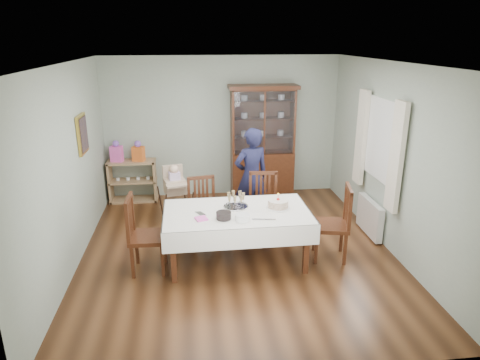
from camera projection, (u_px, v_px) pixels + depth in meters
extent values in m
plane|color=#593319|center=(237.00, 250.00, 6.36)|extent=(5.00, 5.00, 0.00)
plane|color=#9EAA99|center=(222.00, 127.00, 8.28)|extent=(4.50, 0.00, 4.50)
plane|color=#9EAA99|center=(69.00, 169.00, 5.68)|extent=(0.00, 5.00, 5.00)
plane|color=#9EAA99|center=(391.00, 158.00, 6.19)|extent=(0.00, 5.00, 5.00)
plane|color=white|center=(237.00, 63.00, 5.50)|extent=(5.00, 5.00, 0.00)
cube|color=#472211|center=(237.00, 214.00, 5.85)|extent=(1.91, 1.07, 0.06)
cube|color=silver|center=(237.00, 211.00, 5.84)|extent=(2.01, 1.17, 0.01)
cube|color=#472211|center=(262.00, 174.00, 8.43)|extent=(1.20, 0.45, 0.90)
cube|color=white|center=(264.00, 123.00, 7.92)|extent=(1.12, 0.01, 1.16)
cube|color=#472211|center=(263.00, 87.00, 7.89)|extent=(1.30, 0.48, 0.07)
cube|color=tan|center=(134.00, 199.00, 8.30)|extent=(0.90, 0.38, 0.04)
cube|color=tan|center=(133.00, 181.00, 8.18)|extent=(0.90, 0.38, 0.03)
cube|color=tan|center=(131.00, 162.00, 8.06)|extent=(0.90, 0.38, 0.04)
cube|color=tan|center=(110.00, 182.00, 8.13)|extent=(0.04, 0.38, 0.80)
cube|color=tan|center=(155.00, 180.00, 8.23)|extent=(0.04, 0.38, 0.80)
cube|color=gold|center=(82.00, 134.00, 6.34)|extent=(0.04, 0.48, 0.58)
cube|color=white|center=(382.00, 140.00, 6.40)|extent=(0.04, 1.02, 1.22)
cube|color=silver|center=(396.00, 158.00, 5.84)|extent=(0.07, 0.30, 1.55)
cube|color=silver|center=(361.00, 138.00, 7.01)|extent=(0.07, 0.30, 1.55)
cube|color=white|center=(370.00, 217.00, 6.79)|extent=(0.10, 0.80, 0.55)
cube|color=#472211|center=(204.00, 214.00, 6.53)|extent=(0.50, 0.50, 0.05)
cube|color=#472211|center=(201.00, 192.00, 6.63)|extent=(0.43, 0.10, 0.53)
cube|color=#472211|center=(264.00, 210.00, 6.62)|extent=(0.51, 0.51, 0.05)
cube|color=#472211|center=(263.00, 188.00, 6.73)|extent=(0.44, 0.09, 0.55)
cube|color=#472211|center=(148.00, 237.00, 5.69)|extent=(0.49, 0.49, 0.05)
cube|color=#472211|center=(130.00, 218.00, 5.58)|extent=(0.06, 0.46, 0.56)
cube|color=#472211|center=(330.00, 226.00, 6.02)|extent=(0.58, 0.58, 0.05)
cube|color=#472211|center=(348.00, 207.00, 5.91)|extent=(0.14, 0.46, 0.57)
imported|color=black|center=(251.00, 177.00, 7.07)|extent=(0.69, 0.55, 1.64)
cube|color=tan|center=(175.00, 186.00, 7.13)|extent=(0.40, 0.37, 0.24)
cube|color=tan|center=(174.00, 175.00, 7.07)|extent=(0.34, 0.14, 0.28)
cube|color=tan|center=(175.00, 182.00, 7.10)|extent=(0.38, 0.24, 0.03)
cube|color=silver|center=(174.00, 177.00, 7.08)|extent=(0.21, 0.18, 0.18)
sphere|color=beige|center=(174.00, 169.00, 7.03)|extent=(0.15, 0.15, 0.15)
cylinder|color=silver|center=(236.00, 207.00, 5.97)|extent=(0.34, 0.34, 0.01)
torus|color=silver|center=(236.00, 206.00, 5.97)|extent=(0.35, 0.35, 0.01)
cylinder|color=white|center=(278.00, 207.00, 5.94)|extent=(0.32, 0.32, 0.02)
cylinder|color=brown|center=(278.00, 204.00, 5.92)|extent=(0.28, 0.28, 0.10)
cylinder|color=silver|center=(278.00, 200.00, 5.90)|extent=(0.28, 0.28, 0.01)
cylinder|color=#F24C4C|center=(278.00, 197.00, 5.89)|extent=(0.01, 0.01, 0.08)
sphere|color=yellow|center=(278.00, 194.00, 5.87)|extent=(0.02, 0.02, 0.02)
cylinder|color=black|center=(224.00, 215.00, 5.58)|extent=(0.25, 0.25, 0.09)
cylinder|color=white|center=(242.00, 218.00, 5.53)|extent=(0.20, 0.20, 0.08)
cube|color=#F158BD|center=(201.00, 219.00, 5.57)|extent=(0.18, 0.18, 0.02)
cube|color=silver|center=(264.00, 219.00, 5.56)|extent=(0.31, 0.08, 0.01)
cube|color=#F158BD|center=(117.00, 154.00, 7.96)|extent=(0.24, 0.18, 0.30)
sphere|color=#E533B2|center=(116.00, 144.00, 7.90)|extent=(0.12, 0.12, 0.12)
cube|color=orange|center=(138.00, 154.00, 8.01)|extent=(0.25, 0.21, 0.27)
sphere|color=#E533B2|center=(138.00, 144.00, 7.95)|extent=(0.13, 0.13, 0.13)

